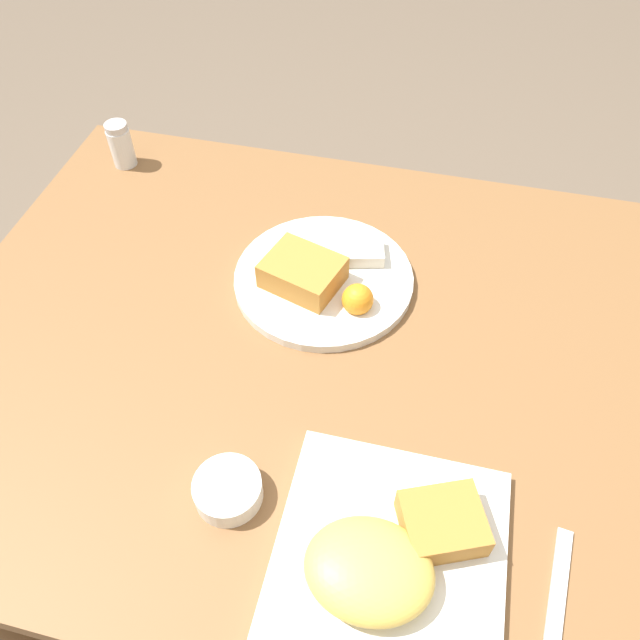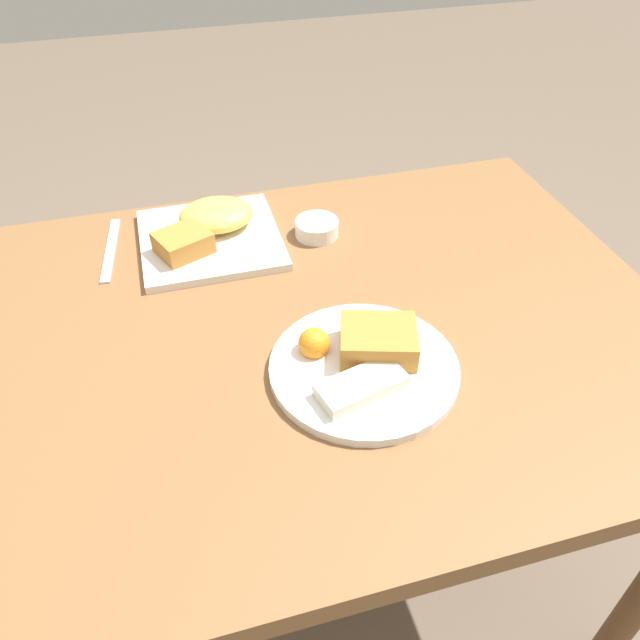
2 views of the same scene
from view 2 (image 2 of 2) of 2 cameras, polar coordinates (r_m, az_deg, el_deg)
name	(u,v)px [view 2 (image 2 of 2)]	position (r m, az deg, el deg)	size (l,w,h in m)	color
ground_plane	(314,560)	(1.49, -0.56, -21.11)	(8.00, 8.00, 0.00)	brown
dining_table	(311,362)	(0.98, -0.79, -3.83)	(1.10, 0.82, 0.70)	brown
plate_square_near	(209,230)	(1.11, -10.09, 8.07)	(0.24, 0.24, 0.06)	white
plate_oval_far	(364,362)	(0.85, 4.05, -3.83)	(0.26, 0.26, 0.05)	white
sauce_ramekin	(317,227)	(1.11, -0.30, 8.46)	(0.08, 0.08, 0.03)	white
butter_knife	(111,249)	(1.14, -18.60, 6.13)	(0.04, 0.19, 0.00)	silver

